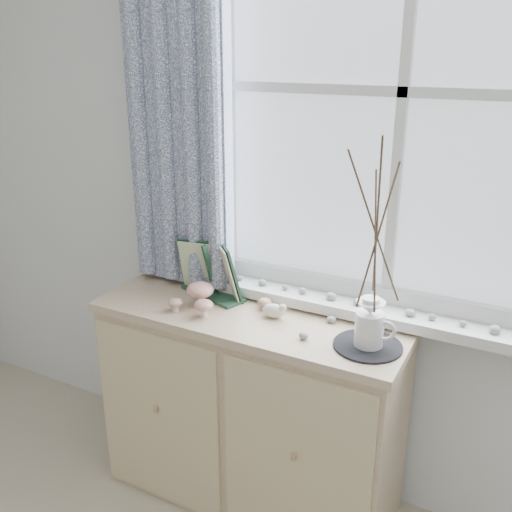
# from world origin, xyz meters

# --- Properties ---
(sideboard) EXTENTS (1.20, 0.45, 0.85)m
(sideboard) POSITION_xyz_m (-0.15, 1.75, 0.43)
(sideboard) COLOR #C5AC8A
(sideboard) RESTS_ON ground
(botanical_book) EXTENTS (0.36, 0.22, 0.23)m
(botanical_book) POSITION_xyz_m (-0.36, 1.79, 0.97)
(botanical_book) COLOR #1E3E2A
(botanical_book) RESTS_ON sideboard
(toadstool_cluster) EXTENTS (0.18, 0.16, 0.10)m
(toadstool_cluster) POSITION_xyz_m (-0.34, 1.69, 0.91)
(toadstool_cluster) COLOR beige
(toadstool_cluster) RESTS_ON sideboard
(wooden_eggs) EXTENTS (0.09, 0.11, 0.06)m
(wooden_eggs) POSITION_xyz_m (-0.13, 1.84, 0.88)
(wooden_eggs) COLOR #A57D5B
(wooden_eggs) RESTS_ON sideboard
(songbird_figurine) EXTENTS (0.12, 0.06, 0.06)m
(songbird_figurine) POSITION_xyz_m (-0.05, 1.76, 0.88)
(songbird_figurine) COLOR white
(songbird_figurine) RESTS_ON sideboard
(crocheted_doily) EXTENTS (0.23, 0.23, 0.01)m
(crocheted_doily) POSITION_xyz_m (0.32, 1.70, 0.85)
(crocheted_doily) COLOR black
(crocheted_doily) RESTS_ON sideboard
(twig_pitcher) EXTENTS (0.32, 0.32, 0.72)m
(twig_pitcher) POSITION_xyz_m (0.32, 1.70, 1.26)
(twig_pitcher) COLOR silver
(twig_pitcher) RESTS_ON crocheted_doily
(sideboard_pebbles) EXTENTS (0.33, 0.23, 0.02)m
(sideboard_pebbles) POSITION_xyz_m (0.15, 1.75, 0.86)
(sideboard_pebbles) COLOR #9C9B9E
(sideboard_pebbles) RESTS_ON sideboard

